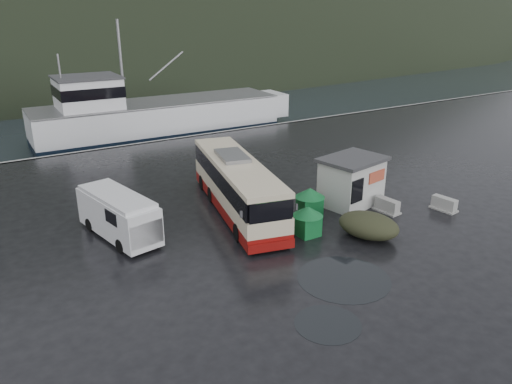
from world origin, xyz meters
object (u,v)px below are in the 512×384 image
coach_bus (238,211)px  jersey_barrier_b (386,212)px  ticket_kiosk (350,204)px  dome_tent (368,236)px  waste_bin_left (307,235)px  jersey_barrier_a (443,210)px  white_van (121,236)px  fishing_trawler (159,122)px  waste_bin_right (309,216)px

coach_bus → jersey_barrier_b: size_ratio=7.24×
ticket_kiosk → dome_tent: bearing=-130.7°
waste_bin_left → jersey_barrier_a: size_ratio=1.04×
white_van → jersey_barrier_b: white_van is taller
ticket_kiosk → coach_bus: bearing=146.9°
jersey_barrier_a → jersey_barrier_b: jersey_barrier_b is taller
white_van → fishing_trawler: 25.31m
waste_bin_left → white_van: bearing=149.5°
coach_bus → waste_bin_left: coach_bus is taller
dome_tent → fishing_trawler: (0.39, 29.27, 0.00)m
waste_bin_right → ticket_kiosk: ticket_kiosk is taller
waste_bin_right → fishing_trawler: (1.35, 25.75, 0.00)m
white_van → waste_bin_right: size_ratio=3.34×
coach_bus → white_van: size_ratio=2.01×
dome_tent → fishing_trawler: 29.27m
fishing_trawler → jersey_barrier_b: bearing=-83.1°
jersey_barrier_b → dome_tent: bearing=-149.9°
dome_tent → jersey_barrier_a: (5.99, 0.32, 0.00)m
waste_bin_right → jersey_barrier_a: bearing=-24.7°
waste_bin_left → waste_bin_right: size_ratio=0.94×
coach_bus → fishing_trawler: 23.49m
coach_bus → jersey_barrier_b: bearing=-19.5°
white_van → jersey_barrier_a: white_van is taller
waste_bin_right → jersey_barrier_a: size_ratio=1.11×
coach_bus → fishing_trawler: (4.31, 23.09, 0.00)m
waste_bin_left → fishing_trawler: fishing_trawler is taller
waste_bin_right → ticket_kiosk: (3.09, 0.21, 0.00)m
white_van → waste_bin_right: bearing=-28.1°
jersey_barrier_a → waste_bin_left: bearing=170.7°
fishing_trawler → waste_bin_right: bearing=-91.7°
dome_tent → white_van: bearing=148.5°
jersey_barrier_b → jersey_barrier_a: bearing=-26.7°
ticket_kiosk → fishing_trawler: fishing_trawler is taller
coach_bus → waste_bin_left: size_ratio=7.16×
coach_bus → waste_bin_left: (1.45, -4.47, 0.00)m
waste_bin_left → waste_bin_right: bearing=50.4°
white_van → jersey_barrier_a: (16.44, -6.08, 0.00)m
coach_bus → dome_tent: 7.32m
white_van → dome_tent: bearing=-42.7°
coach_bus → white_van: bearing=-169.3°
waste_bin_left → jersey_barrier_b: bearing=0.8°
fishing_trawler → jersey_barrier_a: bearing=-77.8°
dome_tent → waste_bin_left: bearing=145.2°
ticket_kiosk → jersey_barrier_a: (3.87, -3.40, 0.00)m
waste_bin_right → fishing_trawler: fishing_trawler is taller
waste_bin_left → jersey_barrier_a: (8.46, -1.38, 0.00)m
coach_bus → fishing_trawler: bearing=92.1°
jersey_barrier_a → ticket_kiosk: bearing=138.7°
jersey_barrier_a → fishing_trawler: fishing_trawler is taller
ticket_kiosk → jersey_barrier_b: 2.17m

